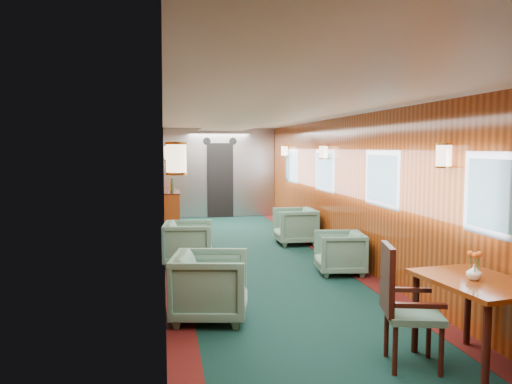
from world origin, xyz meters
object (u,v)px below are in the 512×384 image
Objects in this scene: dining_table at (477,294)px; armchair_left_far at (188,243)px; side_chair at (402,301)px; credenza at (172,213)px; armchair_right_far at (295,226)px; armchair_left_near at (210,286)px; armchair_right_near at (340,253)px.

dining_table reaches higher than armchair_left_far.
armchair_left_far is at bearing 126.00° from side_chair.
credenza is 2.73m from armchair_right_far.
dining_table reaches higher than armchair_left_near.
armchair_left_near is (-2.11, 1.64, -0.28)m from dining_table.
dining_table is 1.43× the size of armchair_left_far.
side_chair is 1.37× the size of armchair_left_far.
armchair_right_near is (0.58, 3.12, -0.26)m from side_chair.
credenza is 1.59× the size of armchair_left_far.
credenza reaches higher than side_chair.
credenza is at bearing 119.45° from side_chair.
credenza is at bearing -138.94° from armchair_right_near.
armchair_left_far is (-0.11, 2.61, -0.02)m from armchair_left_near.
credenza is 5.37m from armchair_left_near.
credenza is at bearing 14.68° from armchair_left_near.
armchair_right_near is at bearing 83.92° from dining_table.
armchair_right_near is at bearing -107.94° from armchair_left_far.
side_chair is (-0.60, 0.16, -0.07)m from dining_table.
side_chair is 5.50m from armchair_right_far.
dining_table is 1.43× the size of armchair_right_far.
credenza reaches higher than armchair_right_far.
credenza is 1.77× the size of armchair_right_near.
dining_table is 3.29m from armchair_right_near.
armchair_left_near is at bearing -43.83° from armchair_right_near.
credenza is 2.75m from armchair_left_far.
side_chair is 1.30× the size of armchair_left_near.
armchair_left_far is (-2.22, 4.26, -0.30)m from dining_table.
armchair_right_far is (2.03, 3.98, -0.02)m from armchair_left_near.
side_chair is 7.08m from credenza.
armchair_right_near is 2.35m from armchair_right_far.
armchair_left_far is 2.41m from armchair_right_near.
dining_table is 2.69m from armchair_left_near.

